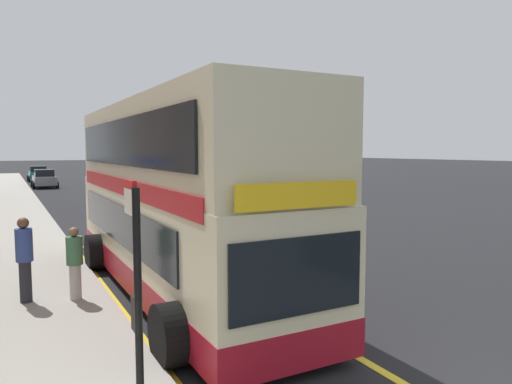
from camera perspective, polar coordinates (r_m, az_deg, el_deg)
ground_plane at (r=35.55m, az=-18.51°, el=-0.53°), size 260.00×260.00×0.00m
double_decker_bus at (r=11.19m, az=-9.82°, el=-1.47°), size 3.16×10.54×4.40m
bus_bay_markings at (r=11.51m, az=-9.68°, el=-11.76°), size 3.01×13.00×0.01m
bus_stop_sign at (r=5.62m, az=-14.30°, el=-10.90°), size 0.09×0.51×2.85m
parked_car_teal_ahead at (r=55.25m, az=-24.87°, el=2.01°), size 2.09×4.20×1.62m
parked_car_grey_distant at (r=45.68m, az=-24.25°, el=1.48°), size 2.09×4.20×1.62m
parked_car_maroon_behind at (r=33.02m, az=-9.43°, el=0.64°), size 2.09×4.20×1.62m
pedestrian_waiting_near_sign at (r=11.04m, az=-26.23°, el=-6.96°), size 0.34×0.34×1.80m
pedestrian_further_back at (r=10.84m, az=-21.09°, el=-7.75°), size 0.34×0.34×1.56m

